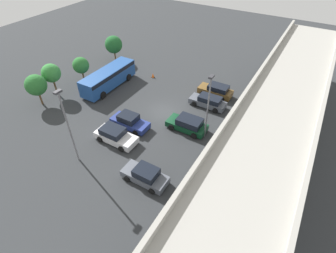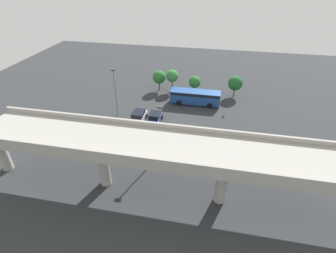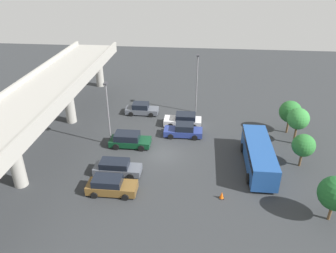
{
  "view_description": "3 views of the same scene",
  "coord_description": "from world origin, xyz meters",
  "px_view_note": "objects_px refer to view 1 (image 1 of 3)",
  "views": [
    {
      "loc": [
        22.33,
        13.75,
        19.4
      ],
      "look_at": [
        3.0,
        2.33,
        0.84
      ],
      "focal_mm": 28.0,
      "sensor_mm": 36.0,
      "label": 1
    },
    {
      "loc": [
        -5.09,
        33.67,
        22.53
      ],
      "look_at": [
        1.53,
        0.78,
        1.23
      ],
      "focal_mm": 28.0,
      "sensor_mm": 36.0,
      "label": 2
    },
    {
      "loc": [
        -30.07,
        -3.55,
        19.32
      ],
      "look_at": [
        1.96,
        -0.38,
        2.42
      ],
      "focal_mm": 35.0,
      "sensor_mm": 36.0,
      "label": 3
    }
  ],
  "objects_px": {
    "traffic_cone": "(153,75)",
    "parked_car_5": "(145,175)",
    "parked_car_2": "(188,124)",
    "tree_front_left": "(114,45)",
    "parked_car_4": "(115,135)",
    "tree_front_centre": "(81,65)",
    "tree_front_right": "(51,73)",
    "tree_front_far_right": "(36,85)",
    "parked_car_0": "(216,90)",
    "lamp_post_mid_lot": "(67,123)",
    "lamp_post_near_aisle": "(208,103)",
    "shuttle_bus": "(108,77)",
    "parked_car_1": "(208,101)",
    "parked_car_3": "(129,121)"
  },
  "relations": [
    {
      "from": "traffic_cone",
      "to": "parked_car_5",
      "type": "bearing_deg",
      "value": 31.1
    },
    {
      "from": "parked_car_5",
      "to": "lamp_post_mid_lot",
      "type": "xyz_separation_m",
      "value": [
        1.24,
        -7.33,
        4.02
      ]
    },
    {
      "from": "parked_car_1",
      "to": "parked_car_5",
      "type": "distance_m",
      "value": 13.98
    },
    {
      "from": "tree_front_centre",
      "to": "traffic_cone",
      "type": "xyz_separation_m",
      "value": [
        -5.97,
        8.24,
        -2.1
      ]
    },
    {
      "from": "parked_car_0",
      "to": "tree_front_right",
      "type": "height_order",
      "value": "tree_front_right"
    },
    {
      "from": "parked_car_5",
      "to": "shuttle_bus",
      "type": "relative_size",
      "value": 0.49
    },
    {
      "from": "parked_car_5",
      "to": "shuttle_bus",
      "type": "bearing_deg",
      "value": -39.19
    },
    {
      "from": "shuttle_bus",
      "to": "tree_front_right",
      "type": "xyz_separation_m",
      "value": [
        5.21,
        -4.85,
        1.64
      ]
    },
    {
      "from": "parked_car_5",
      "to": "tree_front_far_right",
      "type": "xyz_separation_m",
      "value": [
        -3.52,
        -18.59,
        2.09
      ]
    },
    {
      "from": "parked_car_5",
      "to": "tree_front_right",
      "type": "bearing_deg",
      "value": -18.15
    },
    {
      "from": "parked_car_2",
      "to": "lamp_post_mid_lot",
      "type": "height_order",
      "value": "lamp_post_mid_lot"
    },
    {
      "from": "tree_front_centre",
      "to": "tree_front_far_right",
      "type": "relative_size",
      "value": 0.87
    },
    {
      "from": "parked_car_1",
      "to": "traffic_cone",
      "type": "height_order",
      "value": "parked_car_1"
    },
    {
      "from": "parked_car_1",
      "to": "parked_car_4",
      "type": "xyz_separation_m",
      "value": [
        11.11,
        -5.98,
        0.03
      ]
    },
    {
      "from": "parked_car_2",
      "to": "parked_car_4",
      "type": "relative_size",
      "value": 0.98
    },
    {
      "from": "shuttle_bus",
      "to": "tree_front_far_right",
      "type": "height_order",
      "value": "tree_front_far_right"
    },
    {
      "from": "lamp_post_mid_lot",
      "to": "traffic_cone",
      "type": "height_order",
      "value": "lamp_post_mid_lot"
    },
    {
      "from": "tree_front_left",
      "to": "tree_front_centre",
      "type": "distance_m",
      "value": 7.76
    },
    {
      "from": "lamp_post_mid_lot",
      "to": "tree_front_right",
      "type": "distance_m",
      "value": 13.73
    },
    {
      "from": "tree_front_right",
      "to": "traffic_cone",
      "type": "distance_m",
      "value": 13.97
    },
    {
      "from": "lamp_post_mid_lot",
      "to": "tree_front_right",
      "type": "xyz_separation_m",
      "value": [
        -7.39,
        -11.46,
        -1.56
      ]
    },
    {
      "from": "parked_car_2",
      "to": "tree_front_right",
      "type": "distance_m",
      "value": 19.06
    },
    {
      "from": "parked_car_1",
      "to": "traffic_cone",
      "type": "xyz_separation_m",
      "value": [
        -2.73,
        -10.18,
        -0.4
      ]
    },
    {
      "from": "parked_car_0",
      "to": "parked_car_3",
      "type": "xyz_separation_m",
      "value": [
        11.24,
        -6.0,
        -0.03
      ]
    },
    {
      "from": "parked_car_5",
      "to": "traffic_cone",
      "type": "bearing_deg",
      "value": -58.9
    },
    {
      "from": "lamp_post_mid_lot",
      "to": "parked_car_3",
      "type": "bearing_deg",
      "value": 169.45
    },
    {
      "from": "parked_car_4",
      "to": "tree_front_far_right",
      "type": "xyz_separation_m",
      "value": [
        -0.65,
        -12.7,
        2.04
      ]
    },
    {
      "from": "shuttle_bus",
      "to": "tree_front_far_right",
      "type": "relative_size",
      "value": 2.19
    },
    {
      "from": "parked_car_3",
      "to": "tree_front_right",
      "type": "bearing_deg",
      "value": 177.61
    },
    {
      "from": "parked_car_2",
      "to": "tree_front_left",
      "type": "bearing_deg",
      "value": -28.0
    },
    {
      "from": "tree_front_centre",
      "to": "parked_car_1",
      "type": "bearing_deg",
      "value": 99.98
    },
    {
      "from": "parked_car_4",
      "to": "tree_front_centre",
      "type": "bearing_deg",
      "value": 147.69
    },
    {
      "from": "parked_car_1",
      "to": "shuttle_bus",
      "type": "bearing_deg",
      "value": 10.54
    },
    {
      "from": "tree_front_right",
      "to": "parked_car_2",
      "type": "bearing_deg",
      "value": 97.23
    },
    {
      "from": "parked_car_0",
      "to": "parked_car_4",
      "type": "height_order",
      "value": "parked_car_4"
    },
    {
      "from": "parked_car_1",
      "to": "tree_front_left",
      "type": "bearing_deg",
      "value": -13.44
    },
    {
      "from": "lamp_post_mid_lot",
      "to": "tree_front_centre",
      "type": "distance_m",
      "value": 16.42
    },
    {
      "from": "parked_car_1",
      "to": "tree_front_right",
      "type": "xyz_separation_m",
      "value": [
        7.82,
        -18.89,
        2.44
      ]
    },
    {
      "from": "tree_front_far_right",
      "to": "parked_car_0",
      "type": "bearing_deg",
      "value": 125.76
    },
    {
      "from": "lamp_post_near_aisle",
      "to": "parked_car_0",
      "type": "bearing_deg",
      "value": -165.45
    },
    {
      "from": "parked_car_2",
      "to": "tree_front_centre",
      "type": "relative_size",
      "value": 1.28
    },
    {
      "from": "parked_car_0",
      "to": "tree_front_far_right",
      "type": "bearing_deg",
      "value": 35.76
    },
    {
      "from": "tree_front_left",
      "to": "lamp_post_near_aisle",
      "type": "bearing_deg",
      "value": 64.38
    },
    {
      "from": "parked_car_1",
      "to": "tree_front_far_right",
      "type": "distance_m",
      "value": 21.51
    },
    {
      "from": "tree_front_left",
      "to": "tree_front_centre",
      "type": "relative_size",
      "value": 1.13
    },
    {
      "from": "parked_car_1",
      "to": "tree_front_centre",
      "type": "height_order",
      "value": "tree_front_centre"
    },
    {
      "from": "parked_car_3",
      "to": "tree_front_centre",
      "type": "relative_size",
      "value": 1.27
    },
    {
      "from": "tree_front_left",
      "to": "shuttle_bus",
      "type": "bearing_deg",
      "value": 33.96
    },
    {
      "from": "parked_car_0",
      "to": "tree_front_right",
      "type": "bearing_deg",
      "value": 29.75
    },
    {
      "from": "tree_front_right",
      "to": "tree_front_far_right",
      "type": "height_order",
      "value": "tree_front_right"
    }
  ]
}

